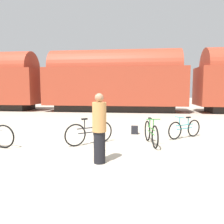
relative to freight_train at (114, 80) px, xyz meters
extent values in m
plane|color=#B2A893|center=(0.00, -11.92, -2.61)|extent=(80.00, 80.00, 0.00)
cube|color=black|center=(0.00, 0.00, -2.34)|extent=(9.62, 2.34, 0.55)
cube|color=#9E3823|center=(0.00, 0.00, -0.55)|extent=(11.45, 3.12, 3.02)
cylinder|color=#9E3823|center=(0.00, 0.00, 0.96)|extent=(10.54, 2.97, 2.97)
cube|color=#4C4238|center=(0.00, -0.72, -2.61)|extent=(48.18, 0.07, 0.01)
cube|color=#4C4238|center=(0.00, 0.72, -2.61)|extent=(48.18, 0.07, 0.01)
torus|color=black|center=(0.74, -10.69, -2.24)|extent=(0.62, 0.51, 0.75)
torus|color=black|center=(-0.06, -11.33, -2.24)|extent=(0.62, 0.51, 0.75)
cylinder|color=black|center=(0.34, -11.01, -2.05)|extent=(0.73, 0.60, 0.04)
cylinder|color=black|center=(0.34, -11.01, -2.20)|extent=(0.66, 0.54, 0.04)
cylinder|color=black|center=(0.20, -11.12, -1.89)|extent=(0.04, 0.04, 0.32)
cube|color=black|center=(0.20, -11.12, -1.73)|extent=(0.21, 0.19, 0.05)
cylinder|color=black|center=(0.56, -10.83, -1.87)|extent=(0.04, 0.04, 0.35)
cylinder|color=black|center=(0.56, -10.83, -1.70)|extent=(0.31, 0.38, 0.03)
torus|color=black|center=(2.51, -11.25, -2.25)|extent=(0.19, 0.73, 0.74)
torus|color=black|center=(2.32, -10.25, -2.25)|extent=(0.19, 0.73, 0.74)
cylinder|color=#338C38|center=(2.41, -10.75, -2.06)|extent=(0.21, 0.89, 0.04)
cylinder|color=#338C38|center=(2.41, -10.75, -2.21)|extent=(0.19, 0.81, 0.04)
cylinder|color=#338C38|center=(2.38, -10.58, -1.90)|extent=(0.04, 0.04, 0.31)
cube|color=black|center=(2.38, -10.58, -1.75)|extent=(0.12, 0.21, 0.05)
cylinder|color=#338C38|center=(2.47, -11.03, -1.89)|extent=(0.04, 0.04, 0.34)
cylinder|color=#338C38|center=(2.47, -11.03, -1.72)|extent=(0.46, 0.12, 0.03)
torus|color=black|center=(-2.25, -11.81, -2.24)|extent=(0.76, 0.11, 0.76)
torus|color=black|center=(3.34, -9.95, -2.28)|extent=(0.57, 0.44, 0.67)
torus|color=black|center=(4.16, -9.34, -2.28)|extent=(0.57, 0.44, 0.67)
cylinder|color=teal|center=(3.75, -9.65, -2.11)|extent=(0.74, 0.56, 0.04)
cylinder|color=teal|center=(3.75, -9.65, -2.25)|extent=(0.68, 0.52, 0.04)
cylinder|color=teal|center=(3.90, -9.54, -1.97)|extent=(0.04, 0.04, 0.28)
cube|color=black|center=(3.90, -9.54, -1.83)|extent=(0.21, 0.18, 0.05)
cylinder|color=teal|center=(3.53, -9.81, -1.95)|extent=(0.04, 0.04, 0.31)
cylinder|color=teal|center=(3.53, -9.81, -1.79)|extent=(0.30, 0.39, 0.03)
cylinder|color=black|center=(1.01, -12.81, -2.21)|extent=(0.30, 0.30, 0.81)
cylinder|color=tan|center=(1.01, -12.81, -1.43)|extent=(0.35, 0.35, 0.75)
sphere|color=#A37556|center=(1.01, -12.81, -0.95)|extent=(0.22, 0.22, 0.22)
cube|color=black|center=(1.84, -9.13, -2.44)|extent=(0.28, 0.20, 0.34)
camera|label=1|loc=(1.96, -18.15, -0.72)|focal=35.00mm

